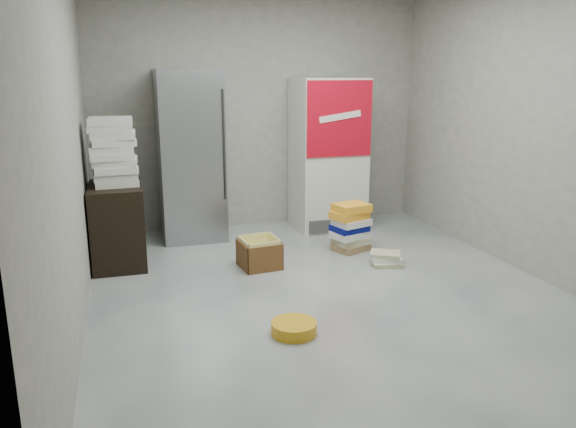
# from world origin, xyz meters

# --- Properties ---
(ground) EXTENTS (5.00, 5.00, 0.00)m
(ground) POSITION_xyz_m (0.00, 0.00, 0.00)
(ground) COLOR #B6B6B2
(ground) RESTS_ON ground
(room_shell) EXTENTS (4.04, 5.04, 2.82)m
(room_shell) POSITION_xyz_m (0.00, 0.00, 1.80)
(room_shell) COLOR #A7A196
(room_shell) RESTS_ON ground
(steel_fridge) EXTENTS (0.70, 0.72, 1.90)m
(steel_fridge) POSITION_xyz_m (-0.90, 2.13, 0.95)
(steel_fridge) COLOR #A7AAAF
(steel_fridge) RESTS_ON ground
(coke_cooler) EXTENTS (0.80, 0.73, 1.80)m
(coke_cooler) POSITION_xyz_m (0.75, 2.12, 0.90)
(coke_cooler) COLOR silver
(coke_cooler) RESTS_ON ground
(wood_shelf) EXTENTS (0.50, 0.80, 0.80)m
(wood_shelf) POSITION_xyz_m (-1.73, 1.40, 0.40)
(wood_shelf) COLOR black
(wood_shelf) RESTS_ON ground
(supply_box_stack) EXTENTS (0.45, 0.44, 0.65)m
(supply_box_stack) POSITION_xyz_m (-1.72, 1.40, 1.12)
(supply_box_stack) COLOR white
(supply_box_stack) RESTS_ON wood_shelf
(phonebook_stack_main) EXTENTS (0.46, 0.39, 0.52)m
(phonebook_stack_main) POSITION_xyz_m (0.64, 1.12, 0.26)
(phonebook_stack_main) COLOR #916D47
(phonebook_stack_main) RESTS_ON ground
(phonebook_stack_side) EXTENTS (0.37, 0.34, 0.13)m
(phonebook_stack_side) POSITION_xyz_m (0.80, 0.58, 0.07)
(phonebook_stack_side) COLOR #B5B086
(phonebook_stack_side) RESTS_ON ground
(cardboard_box) EXTENTS (0.41, 0.41, 0.30)m
(cardboard_box) POSITION_xyz_m (-0.42, 0.89, 0.12)
(cardboard_box) COLOR yellow
(cardboard_box) RESTS_ON ground
(bucket_lid) EXTENTS (0.37, 0.37, 0.09)m
(bucket_lid) POSITION_xyz_m (-0.52, -0.60, 0.05)
(bucket_lid) COLOR gold
(bucket_lid) RESTS_ON ground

